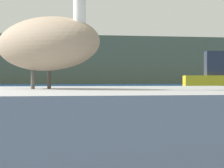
% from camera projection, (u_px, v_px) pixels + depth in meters
% --- Properties ---
extents(hillside_backdrop, '(140.00, 14.86, 9.59)m').
position_uv_depth(hillside_backdrop, '(43.00, 61.00, 82.71)').
color(hillside_backdrop, '#5B664C').
rests_on(hillside_backdrop, ground).
extents(pier_dock, '(3.96, 2.61, 0.75)m').
position_uv_depth(pier_dock, '(46.00, 138.00, 2.99)').
color(pier_dock, '#989898').
rests_on(pier_dock, ground).
extents(pelican, '(1.13, 1.14, 0.84)m').
position_uv_depth(pelican, '(47.00, 42.00, 2.97)').
color(pelican, gray).
rests_on(pelican, pier_dock).
extents(fishing_boat_yellow, '(4.72, 1.97, 4.06)m').
position_uv_depth(fishing_boat_yellow, '(219.00, 79.00, 25.48)').
color(fishing_boat_yellow, yellow).
rests_on(fishing_boat_yellow, ground).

